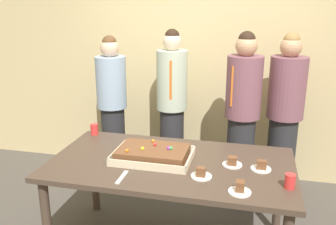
# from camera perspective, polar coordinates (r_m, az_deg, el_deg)

# --- Properties ---
(interior_back_panel) EXTENTS (8.00, 0.12, 3.00)m
(interior_back_panel) POSITION_cam_1_polar(r_m,az_deg,el_deg) (4.20, 5.50, 10.32)
(interior_back_panel) COLOR #CCB784
(interior_back_panel) RESTS_ON ground_plane
(party_table) EXTENTS (1.87, 1.01, 0.79)m
(party_table) POSITION_cam_1_polar(r_m,az_deg,el_deg) (2.89, 0.45, -9.19)
(party_table) COLOR #47382D
(party_table) RESTS_ON ground_plane
(sheet_cake) EXTENTS (0.61, 0.42, 0.12)m
(sheet_cake) POSITION_cam_1_polar(r_m,az_deg,el_deg) (2.88, -2.36, -6.47)
(sheet_cake) COLOR beige
(sheet_cake) RESTS_ON party_table
(plated_slice_near_left) EXTENTS (0.15, 0.15, 0.07)m
(plated_slice_near_left) POSITION_cam_1_polar(r_m,az_deg,el_deg) (2.62, 5.19, -9.53)
(plated_slice_near_left) COLOR white
(plated_slice_near_left) RESTS_ON party_table
(plated_slice_near_right) EXTENTS (0.15, 0.15, 0.07)m
(plated_slice_near_right) POSITION_cam_1_polar(r_m,az_deg,el_deg) (2.82, 9.98, -7.70)
(plated_slice_near_right) COLOR white
(plated_slice_near_right) RESTS_ON party_table
(plated_slice_far_left) EXTENTS (0.15, 0.15, 0.08)m
(plated_slice_far_left) POSITION_cam_1_polar(r_m,az_deg,el_deg) (2.80, 14.33, -8.19)
(plated_slice_far_left) COLOR white
(plated_slice_far_left) RESTS_ON party_table
(plated_slice_far_right) EXTENTS (0.15, 0.15, 0.08)m
(plated_slice_far_right) POSITION_cam_1_polar(r_m,az_deg,el_deg) (2.46, 11.14, -11.60)
(plated_slice_far_right) COLOR white
(plated_slice_far_right) RESTS_ON party_table
(drink_cup_nearest) EXTENTS (0.07, 0.07, 0.10)m
(drink_cup_nearest) POSITION_cam_1_polar(r_m,az_deg,el_deg) (3.47, -11.41, -2.57)
(drink_cup_nearest) COLOR red
(drink_cup_nearest) RESTS_ON party_table
(drink_cup_middle) EXTENTS (0.07, 0.07, 0.10)m
(drink_cup_middle) POSITION_cam_1_polar(r_m,az_deg,el_deg) (2.58, 18.47, -10.14)
(drink_cup_middle) COLOR red
(drink_cup_middle) RESTS_ON party_table
(cake_server_utensil) EXTENTS (0.03, 0.20, 0.01)m
(cake_server_utensil) POSITION_cam_1_polar(r_m,az_deg,el_deg) (2.63, -7.19, -9.98)
(cake_server_utensil) COLOR silver
(cake_server_utensil) RESTS_ON party_table
(person_serving_front) EXTENTS (0.33, 0.33, 1.71)m
(person_serving_front) POSITION_cam_1_polar(r_m,az_deg,el_deg) (3.95, 0.62, 0.97)
(person_serving_front) COLOR #28282D
(person_serving_front) RESTS_ON ground_plane
(person_green_shirt_behind) EXTENTS (0.32, 0.32, 1.64)m
(person_green_shirt_behind) POSITION_cam_1_polar(r_m,az_deg,el_deg) (4.06, -8.67, 0.68)
(person_green_shirt_behind) COLOR #28282D
(person_green_shirt_behind) RESTS_ON ground_plane
(person_striped_tie_right) EXTENTS (0.34, 0.34, 1.72)m
(person_striped_tie_right) POSITION_cam_1_polar(r_m,az_deg,el_deg) (3.61, 11.46, -0.84)
(person_striped_tie_right) COLOR #28282D
(person_striped_tie_right) RESTS_ON ground_plane
(person_far_right_suit) EXTENTS (0.36, 0.36, 1.70)m
(person_far_right_suit) POSITION_cam_1_polar(r_m,az_deg,el_deg) (3.82, 17.68, -0.58)
(person_far_right_suit) COLOR #28282D
(person_far_right_suit) RESTS_ON ground_plane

